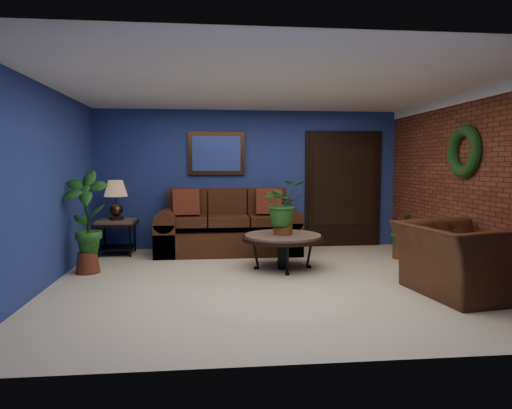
{
  "coord_description": "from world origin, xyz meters",
  "views": [
    {
      "loc": [
        -0.75,
        -5.8,
        1.52
      ],
      "look_at": [
        -0.09,
        0.55,
        0.96
      ],
      "focal_mm": 32.0,
      "sensor_mm": 36.0,
      "label": 1
    }
  ],
  "objects": [
    {
      "name": "floor",
      "position": [
        0.0,
        0.0,
        0.0
      ],
      "size": [
        5.5,
        5.5,
        0.0
      ],
      "primitive_type": "plane",
      "color": "beige",
      "rests_on": "ground"
    },
    {
      "name": "wall_back",
      "position": [
        0.0,
        2.5,
        1.25
      ],
      "size": [
        5.5,
        0.04,
        2.5
      ],
      "primitive_type": "cube",
      "color": "navy",
      "rests_on": "ground"
    },
    {
      "name": "wall_left",
      "position": [
        -2.75,
        0.0,
        1.25
      ],
      "size": [
        0.04,
        5.0,
        2.5
      ],
      "primitive_type": "cube",
      "color": "navy",
      "rests_on": "ground"
    },
    {
      "name": "wall_right_brick",
      "position": [
        2.75,
        0.0,
        1.25
      ],
      "size": [
        0.04,
        5.0,
        2.5
      ],
      "primitive_type": "cube",
      "color": "brown",
      "rests_on": "ground"
    },
    {
      "name": "ceiling",
      "position": [
        0.0,
        0.0,
        2.5
      ],
      "size": [
        5.5,
        5.0,
        0.02
      ],
      "primitive_type": "cube",
      "color": "white",
      "rests_on": "wall_back"
    },
    {
      "name": "crown_molding",
      "position": [
        2.72,
        0.0,
        2.43
      ],
      "size": [
        0.03,
        5.0,
        0.14
      ],
      "primitive_type": "cube",
      "color": "white",
      "rests_on": "wall_right_brick"
    },
    {
      "name": "wall_mirror",
      "position": [
        -0.6,
        2.46,
        1.72
      ],
      "size": [
        1.02,
        0.06,
        0.77
      ],
      "primitive_type": "cube",
      "color": "#402916",
      "rests_on": "wall_back"
    },
    {
      "name": "closet_door",
      "position": [
        1.75,
        2.47,
        1.05
      ],
      "size": [
        1.44,
        0.06,
        2.18
      ],
      "primitive_type": "cube",
      "color": "black",
      "rests_on": "wall_back"
    },
    {
      "name": "wreath",
      "position": [
        2.69,
        0.05,
        1.7
      ],
      "size": [
        0.16,
        0.72,
        0.72
      ],
      "primitive_type": "torus",
      "rotation": [
        0.0,
        1.57,
        0.0
      ],
      "color": "black",
      "rests_on": "wall_right_brick"
    },
    {
      "name": "sofa",
      "position": [
        -0.42,
        2.09,
        0.36
      ],
      "size": [
        2.45,
        1.06,
        1.1
      ],
      "color": "#482414",
      "rests_on": "ground"
    },
    {
      "name": "coffee_table",
      "position": [
        0.32,
        0.7,
        0.45
      ],
      "size": [
        1.18,
        1.18,
        0.51
      ],
      "rotation": [
        0.0,
        0.0,
        0.25
      ],
      "color": "#504A46",
      "rests_on": "ground"
    },
    {
      "name": "end_table",
      "position": [
        -2.3,
        2.05,
        0.45
      ],
      "size": [
        0.65,
        0.65,
        0.59
      ],
      "color": "#504A46",
      "rests_on": "ground"
    },
    {
      "name": "table_lamp",
      "position": [
        -2.3,
        2.05,
        1.01
      ],
      "size": [
        0.39,
        0.39,
        0.64
      ],
      "color": "#402916",
      "rests_on": "end_table"
    },
    {
      "name": "side_chair",
      "position": [
        0.56,
        2.12,
        0.55
      ],
      "size": [
        0.45,
        0.45,
        0.98
      ],
      "rotation": [
        0.0,
        0.0,
        0.07
      ],
      "color": "brown",
      "rests_on": "ground"
    },
    {
      "name": "armchair",
      "position": [
        2.15,
        -0.85,
        0.42
      ],
      "size": [
        1.3,
        1.43,
        0.83
      ],
      "primitive_type": "imported",
      "rotation": [
        0.0,
        0.0,
        1.72
      ],
      "color": "#482414",
      "rests_on": "ground"
    },
    {
      "name": "coffee_plant",
      "position": [
        0.32,
        0.7,
        0.95
      ],
      "size": [
        0.71,
        0.65,
        0.8
      ],
      "color": "#5C3217",
      "rests_on": "coffee_table"
    },
    {
      "name": "floor_plant",
      "position": [
        2.35,
        1.22,
        0.38
      ],
      "size": [
        0.37,
        0.32,
        0.75
      ],
      "color": "#5C3217",
      "rests_on": "ground"
    },
    {
      "name": "tall_plant",
      "position": [
        -2.45,
        0.72,
        0.78
      ],
      "size": [
        0.72,
        0.57,
        1.45
      ],
      "color": "brown",
      "rests_on": "ground"
    }
  ]
}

